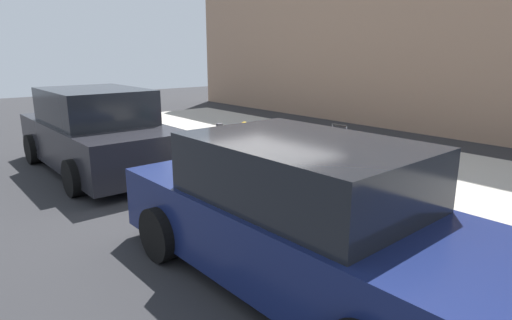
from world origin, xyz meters
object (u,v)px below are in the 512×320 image
suitcase_navy_2 (364,172)px  parked_car_navy_0 (301,217)px  suitcase_maroon_6 (278,151)px  suitcase_black_0 (430,192)px  suitcase_silver_5 (297,157)px  bollard_post (220,138)px  suitcase_teal_1 (391,183)px  parked_car_charcoal_1 (97,133)px  fire_hydrant (245,139)px  suitcase_red_3 (337,165)px  suitcase_olive_4 (317,164)px

suitcase_navy_2 → parked_car_navy_0: bearing=113.1°
suitcase_navy_2 → suitcase_maroon_6: (2.09, -0.04, -0.03)m
suitcase_black_0 → suitcase_navy_2: bearing=-3.4°
suitcase_silver_5 → bollard_post: size_ratio=0.96×
suitcase_teal_1 → suitcase_maroon_6: (2.66, -0.15, -0.01)m
suitcase_navy_2 → parked_car_charcoal_1: (4.67, 2.61, 0.29)m
suitcase_maroon_6 → fire_hydrant: (0.98, 0.08, 0.10)m
suitcase_red_3 → fire_hydrant: size_ratio=1.36×
suitcase_teal_1 → suitcase_silver_5: (2.10, -0.13, -0.03)m
suitcase_black_0 → suitcase_teal_1: (0.60, 0.05, 0.01)m
suitcase_navy_2 → suitcase_red_3: 0.50m
suitcase_silver_5 → suitcase_maroon_6: suitcase_maroon_6 is taller
suitcase_black_0 → suitcase_silver_5: bearing=-1.7°
suitcase_black_0 → suitcase_maroon_6: bearing=-1.9°
suitcase_teal_1 → fire_hydrant: size_ratio=1.12×
suitcase_teal_1 → suitcase_olive_4: bearing=-2.5°
suitcase_silver_5 → parked_car_charcoal_1: bearing=39.9°
suitcase_black_0 → suitcase_silver_5: 2.70m
suitcase_maroon_6 → parked_car_navy_0: (-3.21, 2.65, 0.27)m
fire_hydrant → bollard_post: size_ratio=1.17×
parked_car_charcoal_1 → suitcase_teal_1: bearing=-154.5°
suitcase_teal_1 → suitcase_silver_5: suitcase_teal_1 is taller
suitcase_olive_4 → suitcase_teal_1: bearing=177.5°
suitcase_teal_1 → suitcase_black_0: bearing=-175.5°
fire_hydrant → bollard_post: (0.73, 0.15, -0.08)m
suitcase_black_0 → parked_car_navy_0: 2.56m
suitcase_maroon_6 → suitcase_silver_5: bearing=177.4°
suitcase_silver_5 → bollard_post: bollard_post is taller
suitcase_navy_2 → suitcase_teal_1: bearing=168.3°
suitcase_black_0 → suitcase_olive_4: (2.15, -0.02, -0.04)m
fire_hydrant → parked_car_charcoal_1: size_ratio=0.17×
suitcase_navy_2 → fire_hydrant: 3.07m
suitcase_red_3 → parked_car_navy_0: parked_car_navy_0 is taller
parked_car_navy_0 → bollard_post: bearing=-26.3°
parked_car_charcoal_1 → suitcase_navy_2: bearing=-150.8°
suitcase_black_0 → suitcase_silver_5: size_ratio=1.37×
suitcase_red_3 → parked_car_charcoal_1: size_ratio=0.24×
bollard_post → suitcase_black_0: bearing=-178.6°
suitcase_black_0 → suitcase_silver_5: (2.70, -0.08, -0.02)m
suitcase_teal_1 → parked_car_charcoal_1: parked_car_charcoal_1 is taller
suitcase_black_0 → bollard_post: bearing=1.4°
suitcase_black_0 → parked_car_navy_0: (0.05, 2.55, 0.27)m
suitcase_olive_4 → suitcase_black_0: bearing=179.5°
suitcase_silver_5 → bollard_post: 2.27m
suitcase_teal_1 → suitcase_maroon_6: suitcase_maroon_6 is taller
suitcase_silver_5 → suitcase_teal_1: bearing=176.5°
suitcase_navy_2 → parked_car_navy_0: size_ratio=0.16×
suitcase_olive_4 → parked_car_navy_0: 3.33m
suitcase_olive_4 → suitcase_maroon_6: size_ratio=0.91×
suitcase_navy_2 → suitcase_silver_5: (1.53, -0.01, -0.05)m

